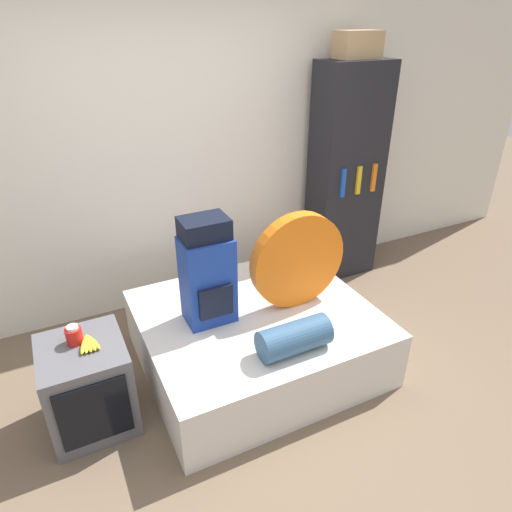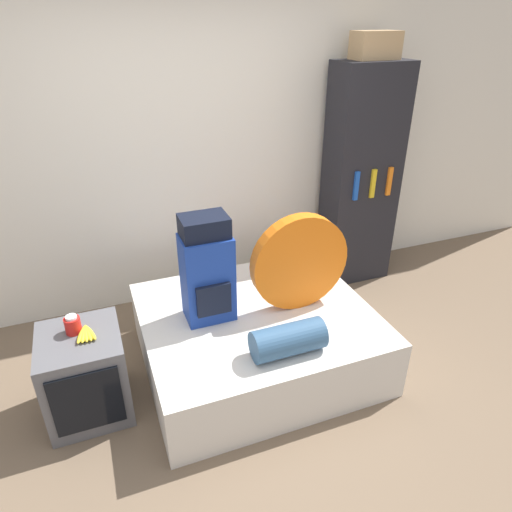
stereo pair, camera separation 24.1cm
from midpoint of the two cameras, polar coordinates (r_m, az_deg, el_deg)
ground_plane at (r=3.04m, az=3.38°, el=-20.77°), size 16.00×16.00×0.00m
wall_back at (r=3.79m, az=-7.19°, el=12.81°), size 8.00×0.05×2.60m
bed at (r=3.35m, az=2.18°, el=-10.11°), size 1.58×1.39×0.43m
backpack at (r=3.00m, az=-3.85°, el=-1.91°), size 0.33×0.28×0.74m
tent_bag at (r=3.15m, az=7.63°, el=-0.82°), size 0.70×0.10×0.70m
sleeping_roll at (r=2.84m, az=6.51°, el=-10.42°), size 0.45×0.20×0.20m
television at (r=3.10m, az=-18.39°, el=-13.95°), size 0.49×0.53×0.58m
canister at (r=2.94m, az=-19.76°, el=-8.15°), size 0.10×0.10×0.12m
banana_bunch at (r=2.91m, az=-18.26°, el=-9.24°), size 0.13×0.18×0.03m
bookshelf at (r=4.26m, az=14.60°, el=9.32°), size 0.63×0.37×1.96m
cardboard_box at (r=4.07m, az=16.53°, el=23.94°), size 0.36×0.21×0.21m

